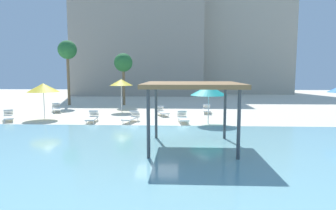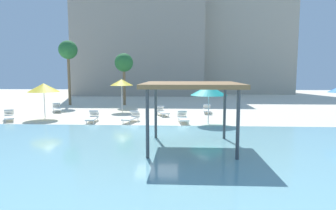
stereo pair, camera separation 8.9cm
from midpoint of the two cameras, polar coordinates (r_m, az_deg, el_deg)
ground_plane at (r=16.79m, az=-2.12°, el=-5.18°), size 80.00×80.00×0.00m
lagoon_water at (r=11.72m, az=-4.38°, el=-10.28°), size 44.00×13.50×0.04m
shade_pavilion at (r=12.71m, az=4.86°, el=3.61°), size 4.20×4.20×2.95m
beach_umbrella_yellow_1 at (r=23.00m, az=-23.44°, el=3.19°), size 2.29×2.29×2.60m
beach_umbrella_teal_2 at (r=19.03m, az=8.25°, el=2.94°), size 2.42×2.42×2.57m
beach_umbrella_yellow_3 at (r=25.24m, az=-9.14°, el=4.48°), size 1.98×1.98×2.82m
lounge_chair_0 at (r=22.71m, az=-1.10°, el=-1.26°), size 1.25×1.98×0.74m
lounge_chair_1 at (r=20.47m, az=-14.67°, el=-2.33°), size 0.80×1.95×0.74m
lounge_chair_2 at (r=26.52m, az=-21.18°, el=-0.57°), size 1.43×1.95×0.74m
lounge_chair_3 at (r=19.94m, az=-7.11°, el=-2.39°), size 1.03×1.98×0.74m
lounge_chair_4 at (r=24.24m, az=7.92°, el=-0.82°), size 0.68×1.92×0.74m
lounge_chair_5 at (r=23.19m, az=-29.01°, el=-1.92°), size 1.50×1.93×0.74m
lounge_chair_6 at (r=19.61m, az=3.13°, el=-2.50°), size 0.82×1.95×0.74m
palm_tree_0 at (r=30.11m, az=-8.70°, el=8.17°), size 1.90×1.90×5.36m
palm_tree_1 at (r=31.52m, az=-19.23°, el=10.04°), size 1.90×1.90×6.66m
hotel_block_0 at (r=45.19m, az=-5.47°, el=13.01°), size 19.08×8.34×17.05m
hotel_block_1 at (r=50.48m, az=12.91°, el=12.44°), size 17.93×9.16×17.50m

